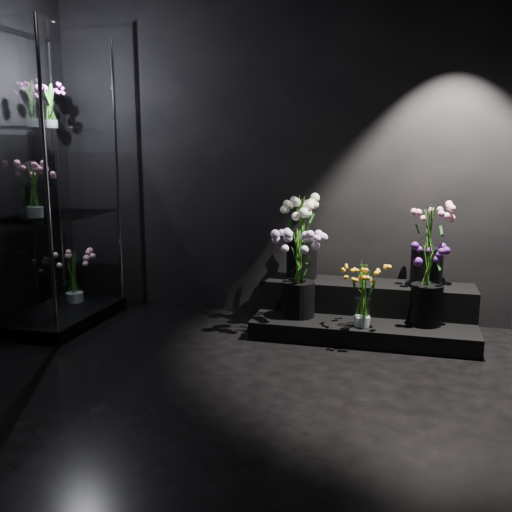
% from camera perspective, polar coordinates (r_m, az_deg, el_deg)
% --- Properties ---
extents(floor, '(4.00, 4.00, 0.00)m').
position_cam_1_polar(floor, '(3.39, -6.28, -14.86)').
color(floor, black).
rests_on(floor, ground).
extents(wall_back, '(4.00, 0.00, 4.00)m').
position_cam_1_polar(wall_back, '(4.97, 1.76, 10.09)').
color(wall_back, black).
rests_on(wall_back, floor).
extents(display_riser, '(1.70, 0.76, 0.38)m').
position_cam_1_polar(display_riser, '(4.70, 10.84, -5.52)').
color(display_riser, black).
rests_on(display_riser, floor).
extents(display_case, '(0.64, 1.07, 2.36)m').
position_cam_1_polar(display_case, '(4.94, -19.65, 6.91)').
color(display_case, black).
rests_on(display_case, floor).
extents(bouquet_orange_bells, '(0.28, 0.28, 0.51)m').
position_cam_1_polar(bouquet_orange_bells, '(4.32, 10.67, -3.61)').
color(bouquet_orange_bells, white).
rests_on(bouquet_orange_bells, display_riser).
extents(bouquet_lilac, '(0.44, 0.44, 0.69)m').
position_cam_1_polar(bouquet_lilac, '(4.48, 4.30, -1.42)').
color(bouquet_lilac, black).
rests_on(bouquet_lilac, display_riser).
extents(bouquet_purple, '(0.42, 0.42, 0.61)m').
position_cam_1_polar(bouquet_purple, '(4.46, 16.80, -2.26)').
color(bouquet_purple, black).
rests_on(bouquet_purple, display_riser).
extents(bouquet_cream_roses, '(0.37, 0.37, 0.69)m').
position_cam_1_polar(bouquet_cream_roses, '(4.76, 4.64, 2.44)').
color(bouquet_cream_roses, black).
rests_on(bouquet_cream_roses, display_riser).
extents(bouquet_pink_roses, '(0.46, 0.46, 0.65)m').
position_cam_1_polar(bouquet_pink_roses, '(4.66, 16.84, 1.61)').
color(bouquet_pink_roses, black).
rests_on(bouquet_pink_roses, display_riser).
extents(bouquet_case_pink, '(0.31, 0.31, 0.42)m').
position_cam_1_polar(bouquet_case_pink, '(4.80, -21.34, 6.28)').
color(bouquet_case_pink, white).
rests_on(bouquet_case_pink, display_case).
extents(bouquet_case_magenta, '(0.26, 0.26, 0.38)m').
position_cam_1_polar(bouquet_case_magenta, '(5.07, -19.92, 14.17)').
color(bouquet_case_magenta, white).
rests_on(bouquet_case_magenta, display_case).
extents(bouquet_case_base_pink, '(0.36, 0.36, 0.45)m').
position_cam_1_polar(bouquet_case_base_pink, '(5.28, -17.79, -1.90)').
color(bouquet_case_base_pink, white).
rests_on(bouquet_case_base_pink, display_case).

